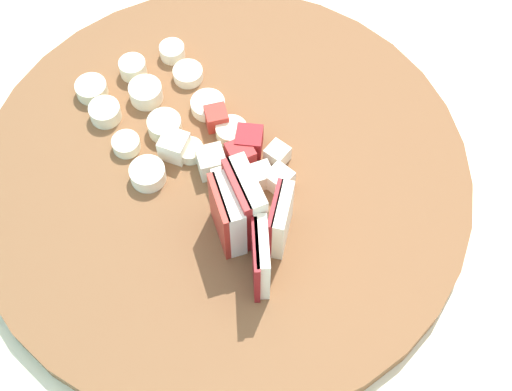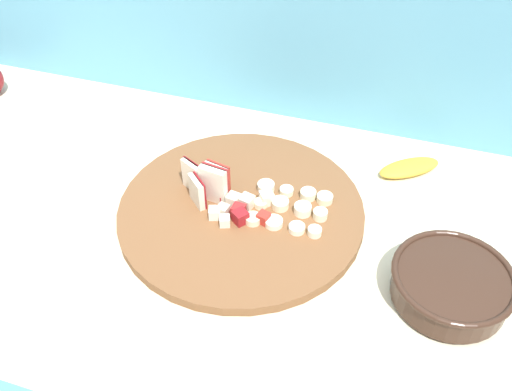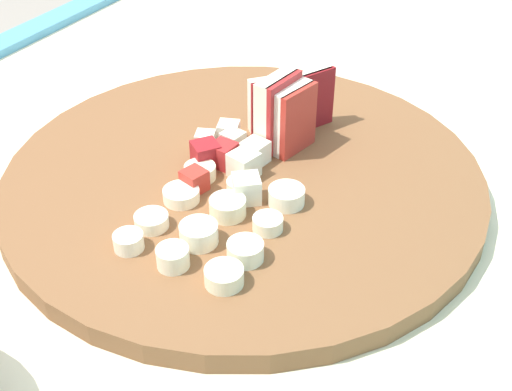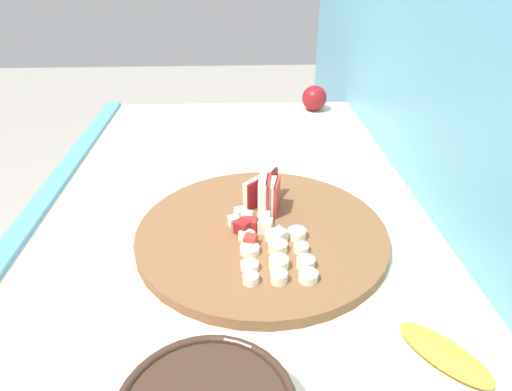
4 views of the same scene
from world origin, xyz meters
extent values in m
cube|color=beige|center=(0.00, 0.00, 0.47)|extent=(1.24, 0.73, 0.93)
cylinder|color=brown|center=(0.09, 0.06, 0.94)|extent=(0.41, 0.41, 0.02)
cube|color=maroon|center=(0.02, 0.05, 0.98)|extent=(0.03, 0.03, 0.05)
cube|color=beige|center=(0.02, 0.05, 0.98)|extent=(0.04, 0.04, 0.05)
cube|color=maroon|center=(0.00, 0.09, 0.98)|extent=(0.04, 0.02, 0.06)
cube|color=#EFE5CC|center=(0.00, 0.08, 0.98)|extent=(0.04, 0.03, 0.06)
cube|color=#A32323|center=(0.04, 0.08, 0.99)|extent=(0.05, 0.01, 0.07)
cube|color=beige|center=(0.04, 0.07, 0.99)|extent=(0.05, 0.02, 0.07)
cube|color=#B22D23|center=(0.04, 0.09, 0.98)|extent=(0.04, 0.02, 0.06)
cube|color=white|center=(0.04, 0.08, 0.98)|extent=(0.05, 0.02, 0.06)
cube|color=beige|center=(0.07, 0.04, 0.96)|extent=(0.02, 0.02, 0.02)
cube|color=beige|center=(0.10, 0.07, 0.96)|extent=(0.03, 0.03, 0.02)
cube|color=#EFE5CC|center=(0.13, 0.09, 0.96)|extent=(0.03, 0.03, 0.02)
cube|color=#B22D23|center=(0.14, 0.04, 0.96)|extent=(0.02, 0.02, 0.02)
cube|color=#A32323|center=(0.10, 0.04, 0.96)|extent=(0.02, 0.02, 0.02)
cube|color=white|center=(0.06, 0.03, 0.96)|extent=(0.02, 0.02, 0.02)
cube|color=maroon|center=(0.10, 0.03, 0.96)|extent=(0.03, 0.03, 0.02)
cube|color=#EFE5CC|center=(0.08, 0.02, 0.96)|extent=(0.02, 0.02, 0.02)
cube|color=#EFE5CC|center=(0.08, 0.07, 0.96)|extent=(0.02, 0.02, 0.02)
cube|color=maroon|center=(0.06, 0.07, 0.96)|extent=(0.02, 0.02, 0.02)
cylinder|color=beige|center=(0.12, 0.04, 0.96)|extent=(0.03, 0.03, 0.01)
cylinder|color=white|center=(0.16, 0.04, 0.96)|extent=(0.03, 0.03, 0.01)
cylinder|color=white|center=(0.20, 0.04, 0.96)|extent=(0.03, 0.03, 0.01)
cylinder|color=white|center=(0.23, 0.04, 0.96)|extent=(0.02, 0.02, 0.01)
cylinder|color=#F4EAC6|center=(0.12, 0.08, 0.96)|extent=(0.02, 0.02, 0.01)
cylinder|color=beige|center=(0.16, 0.08, 0.96)|extent=(0.03, 0.03, 0.01)
cylinder|color=white|center=(0.20, 0.08, 0.96)|extent=(0.03, 0.03, 0.02)
cylinder|color=#F4EAC6|center=(0.23, 0.08, 0.96)|extent=(0.02, 0.02, 0.02)
cylinder|color=white|center=(0.12, 0.12, 0.96)|extent=(0.03, 0.03, 0.01)
cylinder|color=#F4EAC6|center=(0.16, 0.12, 0.96)|extent=(0.02, 0.02, 0.01)
cylinder|color=#F4EAC6|center=(0.19, 0.12, 0.96)|extent=(0.03, 0.03, 0.01)
cylinder|color=beige|center=(0.22, 0.12, 0.96)|extent=(0.03, 0.03, 0.01)
camera|label=1|loc=(-0.20, 0.21, 1.50)|focal=54.27mm
camera|label=2|loc=(0.32, -0.58, 1.62)|focal=39.93mm
camera|label=3|loc=(0.51, 0.30, 1.27)|focal=46.34mm
camera|label=4|loc=(0.70, 0.02, 1.36)|focal=31.08mm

